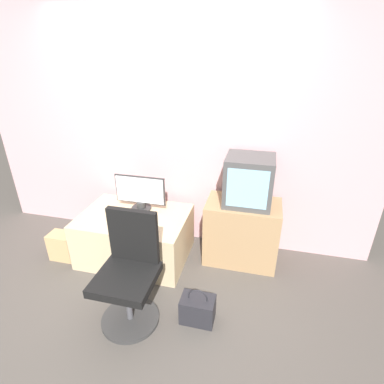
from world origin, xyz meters
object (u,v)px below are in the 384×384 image
object	(u,v)px
office_chair	(129,276)
cardboard_box_lower	(63,246)
main_monitor	(140,193)
crt_tv	(249,181)
handbag	(198,309)
keyboard	(130,221)
mouse	(151,221)

from	to	relation	value
office_chair	cardboard_box_lower	xyz separation A→B (m)	(-1.05, 0.55, -0.28)
main_monitor	crt_tv	xyz separation A→B (m)	(1.11, 0.09, 0.22)
crt_tv	handbag	distance (m)	1.26
handbag	keyboard	bearing A→B (deg)	145.29
main_monitor	crt_tv	size ratio (longest dim) A/B	1.12
keyboard	cardboard_box_lower	world-z (taller)	keyboard
main_monitor	handbag	distance (m)	1.31
handbag	main_monitor	bearing A→B (deg)	134.27
cardboard_box_lower	office_chair	bearing A→B (deg)	-27.52
main_monitor	keyboard	size ratio (longest dim) A/B	1.73
mouse	handbag	bearing A→B (deg)	-44.10
mouse	crt_tv	bearing A→B (deg)	19.82
crt_tv	office_chair	size ratio (longest dim) A/B	0.51
keyboard	main_monitor	bearing A→B (deg)	87.83
keyboard	handbag	world-z (taller)	keyboard
keyboard	office_chair	world-z (taller)	office_chair
crt_tv	keyboard	bearing A→B (deg)	-162.31
office_chair	main_monitor	bearing A→B (deg)	106.28
main_monitor	crt_tv	world-z (taller)	crt_tv
mouse	office_chair	xyz separation A→B (m)	(0.07, -0.68, -0.10)
crt_tv	cardboard_box_lower	bearing A→B (deg)	-166.24
keyboard	office_chair	xyz separation A→B (m)	(0.28, -0.66, -0.09)
main_monitor	mouse	world-z (taller)	main_monitor
mouse	crt_tv	distance (m)	1.04
office_chair	handbag	xyz separation A→B (m)	(0.55, 0.08, -0.31)
office_chair	cardboard_box_lower	bearing A→B (deg)	152.48
keyboard	mouse	size ratio (longest dim) A/B	4.89
handbag	cardboard_box_lower	bearing A→B (deg)	163.76
crt_tv	office_chair	xyz separation A→B (m)	(-0.84, -1.01, -0.49)
handbag	office_chair	bearing A→B (deg)	-171.53
crt_tv	handbag	size ratio (longest dim) A/B	1.49
keyboard	crt_tv	size ratio (longest dim) A/B	0.65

